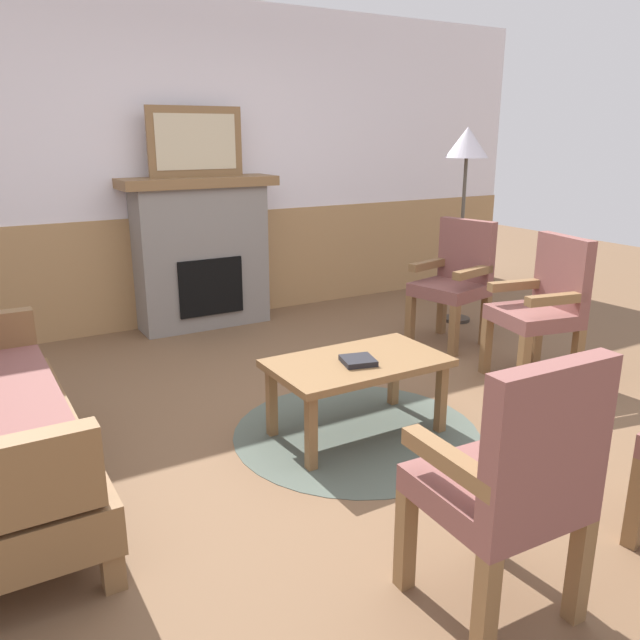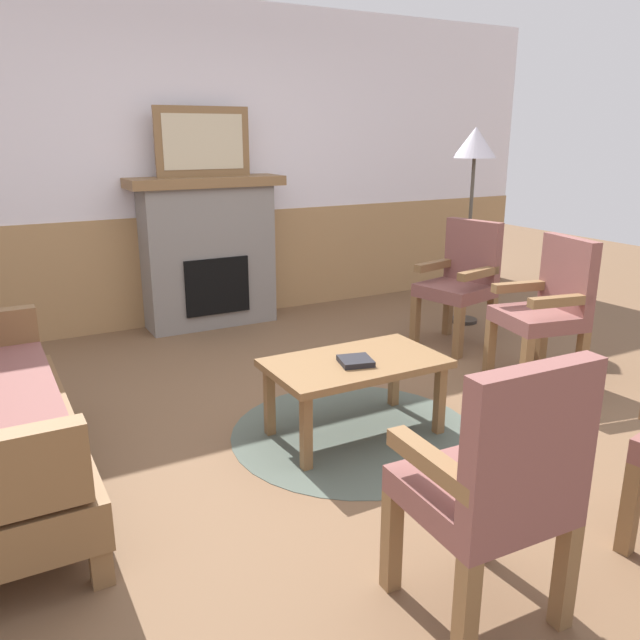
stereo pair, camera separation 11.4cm
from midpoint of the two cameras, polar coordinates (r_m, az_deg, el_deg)
The scene contains 11 objects.
ground_plane at distance 3.73m, azimuth 1.88°, elevation -9.47°, with size 14.00×14.00×0.00m, color brown.
wall_back at distance 5.72m, azimuth -12.41°, elevation 12.89°, with size 7.20×0.14×2.70m.
fireplace at distance 5.56m, azimuth -11.17°, elevation 6.03°, with size 1.30×0.44×1.28m.
framed_picture at distance 5.48m, azimuth -11.71°, elevation 15.40°, with size 0.80×0.04×0.56m.
coffee_table at distance 3.49m, azimuth 2.45°, elevation -4.41°, with size 0.96×0.56×0.44m.
round_rug at distance 3.64m, azimuth 2.37°, elevation -10.04°, with size 1.39×1.39×0.01m, color #4C564C.
book_on_table at distance 3.41m, azimuth 2.48°, elevation -3.67°, with size 0.17×0.17×0.03m, color black.
armchair_near_fireplace at distance 5.11m, azimuth 11.44°, elevation 3.80°, with size 0.57×0.57×0.98m.
armchair_by_window_left at distance 4.48m, azimuth 18.78°, elevation 1.48°, with size 0.56×0.56×0.98m.
armchair_front_left at distance 2.22m, azimuth 15.44°, elevation -13.52°, with size 0.50×0.50×0.98m.
floor_lamp_by_chairs at distance 5.63m, azimuth 12.44°, elevation 14.26°, with size 0.36×0.36×1.68m.
Camera 1 is at (-1.86, -2.80, 1.63)m, focal length 35.64 mm.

